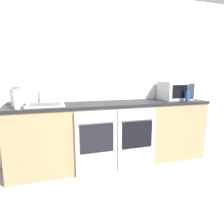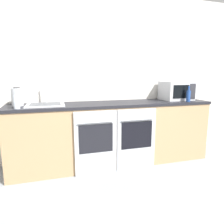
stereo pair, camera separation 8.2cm
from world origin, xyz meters
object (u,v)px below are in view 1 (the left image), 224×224
object	(u,v)px
oven_right	(137,139)
bottle_clear	(16,102)
microwave	(175,91)
bottle_blue	(187,95)
sink	(45,104)
oven_left	(97,143)
kettle	(17,97)

from	to	relation	value
oven_right	bottle_clear	xyz separation A→B (m)	(-1.53, 0.11, 0.58)
oven_right	bottle_clear	world-z (taller)	bottle_clear
oven_right	microwave	size ratio (longest dim) A/B	1.90
bottle_blue	sink	bearing A→B (deg)	174.02
microwave	bottle_clear	distance (m)	2.40
oven_right	bottle_clear	size ratio (longest dim) A/B	3.76
microwave	oven_right	bearing A→B (deg)	-157.10
oven_left	bottle_blue	world-z (taller)	bottle_blue
sink	oven_left	bearing A→B (deg)	-26.76
bottle_blue	kettle	world-z (taller)	kettle
kettle	sink	xyz separation A→B (m)	(0.35, -0.05, -0.10)
oven_left	bottle_clear	distance (m)	1.12
microwave	bottle_clear	world-z (taller)	microwave
oven_right	kettle	distance (m)	1.72
oven_left	sink	distance (m)	0.87
oven_right	microwave	bearing A→B (deg)	22.90
microwave	bottle_clear	bearing A→B (deg)	-173.94
oven_left	microwave	distance (m)	1.61
microwave	bottle_blue	bearing A→B (deg)	-80.40
oven_right	sink	xyz separation A→B (m)	(-1.21, 0.32, 0.51)
microwave	bottle_blue	world-z (taller)	microwave
kettle	bottle_clear	bearing A→B (deg)	-83.72
oven_right	microwave	xyz separation A→B (m)	(0.85, 0.36, 0.64)
bottle_blue	kettle	bearing A→B (deg)	173.76
bottle_blue	bottle_clear	world-z (taller)	bottle_blue
microwave	kettle	xyz separation A→B (m)	(-2.41, 0.01, -0.03)
oven_right	oven_left	bearing A→B (deg)	180.00
bottle_clear	microwave	bearing A→B (deg)	6.06
microwave	sink	bearing A→B (deg)	-178.84
oven_left	oven_right	bearing A→B (deg)	0.00
bottle_blue	kettle	xyz separation A→B (m)	(-2.45, 0.27, 0.02)
bottle_clear	sink	distance (m)	0.39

